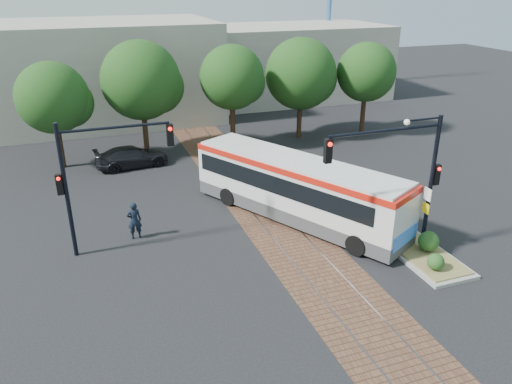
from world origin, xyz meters
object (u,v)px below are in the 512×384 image
city_bus (296,186)px  signal_pole_main (409,167)px  officer (134,220)px  signal_pole_left (92,170)px  parked_car (132,157)px  traffic_island (418,246)px

city_bus → signal_pole_main: (2.76, -4.91, 2.41)m
officer → signal_pole_left: bearing=22.7°
city_bus → parked_car: city_bus is taller
city_bus → parked_car: bearing=94.9°
traffic_island → parked_car: 18.74m
signal_pole_main → parked_car: 18.47m
city_bus → signal_pole_left: 9.70m
traffic_island → parked_car: (-10.59, 15.45, 0.34)m
traffic_island → city_bus: bearing=126.6°
traffic_island → signal_pole_left: signal_pole_left is taller
city_bus → signal_pole_left: (-9.47, -0.11, 2.11)m
signal_pole_main → signal_pole_left: signal_pole_main is taller
signal_pole_main → officer: signal_pole_main is taller
officer → parked_car: officer is taller
signal_pole_main → officer: size_ratio=3.29×
signal_pole_left → parked_car: bearing=76.2°
traffic_island → signal_pole_left: (-13.19, 4.89, 3.54)m
signal_pole_left → parked_car: size_ratio=1.31×
city_bus → traffic_island: size_ratio=2.21×
signal_pole_main → officer: (-10.68, 5.51, -3.24)m
traffic_island → signal_pole_main: 3.95m
city_bus → signal_pole_main: 6.13m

